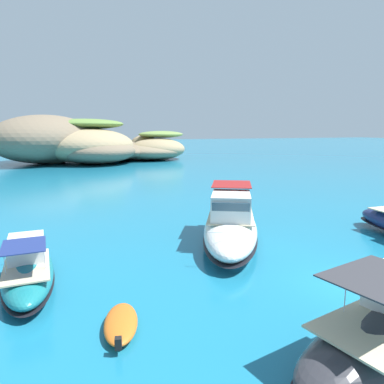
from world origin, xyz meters
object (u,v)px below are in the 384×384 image
object	(u,v)px
islet_small	(152,148)
islet_large	(77,144)
motorboat_teal	(28,270)
motorboat_white	(231,226)
dinghy_tender	(121,323)

from	to	relation	value
islet_small	islet_large	bearing A→B (deg)	-174.53
motorboat_teal	islet_large	bearing A→B (deg)	86.45
motorboat_white	motorboat_teal	world-z (taller)	motorboat_white
islet_large	motorboat_teal	world-z (taller)	islet_large
motorboat_white	dinghy_tender	size ratio (longest dim) A/B	3.66
motorboat_teal	islet_small	bearing A→B (deg)	72.09
islet_large	dinghy_tender	world-z (taller)	islet_large
islet_large	islet_small	bearing A→B (deg)	5.47
motorboat_white	dinghy_tender	world-z (taller)	motorboat_white
islet_small	motorboat_teal	distance (m)	62.25
islet_large	islet_small	size ratio (longest dim) A/B	2.49
islet_small	motorboat_teal	size ratio (longest dim) A/B	2.53
islet_large	dinghy_tender	distance (m)	62.51
islet_large	dinghy_tender	xyz separation A→B (m)	(-0.37, -62.43, -3.32)
islet_small	motorboat_teal	bearing A→B (deg)	-107.91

